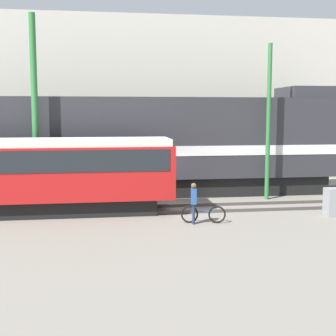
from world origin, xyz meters
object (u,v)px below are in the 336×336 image
(utility_pole_center, at_px, (35,111))
(signal_box, at_px, (334,202))
(freight_locomotive, at_px, (144,145))
(utility_pole_right, at_px, (268,123))
(streetcar, at_px, (25,172))
(bicycle, at_px, (203,214))
(person, at_px, (194,199))

(utility_pole_center, xyz_separation_m, signal_box, (12.65, -4.17, -3.81))
(freight_locomotive, xyz_separation_m, utility_pole_center, (-5.23, -2.06, 1.74))
(utility_pole_center, distance_m, utility_pole_right, 11.25)
(freight_locomotive, bearing_deg, signal_box, -40.02)
(utility_pole_right, bearing_deg, streetcar, -169.81)
(utility_pole_center, height_order, utility_pole_right, utility_pole_center)
(streetcar, xyz_separation_m, utility_pole_right, (11.46, 2.06, 2.00))
(bicycle, relative_size, utility_pole_right, 0.23)
(utility_pole_center, bearing_deg, streetcar, -96.21)
(freight_locomotive, distance_m, utility_pole_center, 5.88)
(bicycle, xyz_separation_m, utility_pole_right, (4.28, 4.57, 3.51))
(person, relative_size, utility_pole_right, 0.21)
(freight_locomotive, distance_m, bicycle, 7.24)
(freight_locomotive, relative_size, bicycle, 12.17)
(signal_box, bearing_deg, streetcar, 170.68)
(person, bearing_deg, freight_locomotive, 101.13)
(streetcar, relative_size, utility_pole_right, 1.63)
(freight_locomotive, xyz_separation_m, bicycle, (1.73, -6.63, -2.32))
(person, xyz_separation_m, utility_pole_center, (-6.55, 4.65, 3.43))
(streetcar, distance_m, person, 7.31)
(freight_locomotive, height_order, utility_pole_center, utility_pole_center)
(freight_locomotive, relative_size, signal_box, 17.88)
(utility_pole_right, bearing_deg, utility_pole_center, 180.00)
(streetcar, distance_m, bicycle, 7.76)
(streetcar, bearing_deg, utility_pole_center, 83.79)
(bicycle, distance_m, utility_pole_center, 9.26)
(freight_locomotive, relative_size, person, 13.22)
(freight_locomotive, distance_m, streetcar, 6.88)
(person, relative_size, signal_box, 1.35)
(streetcar, xyz_separation_m, bicycle, (7.18, -2.52, -1.51))
(bicycle, bearing_deg, utility_pole_center, 146.67)
(freight_locomotive, bearing_deg, utility_pole_center, -158.51)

